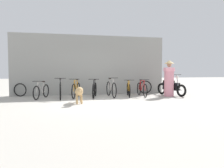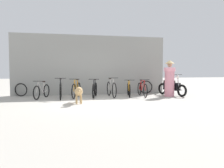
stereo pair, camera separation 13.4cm
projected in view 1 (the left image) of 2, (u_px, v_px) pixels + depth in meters
The scene contains 14 objects.
ground_plane at pixel (101, 102), 8.46m from camera, with size 60.00×60.00×0.00m, color #ADA89E.
shop_wall_back at pixel (91, 65), 11.29m from camera, with size 7.88×0.20×3.04m.
bicycle_0 at pixel (41, 91), 9.58m from camera, with size 0.62×1.50×0.79m.
bicycle_1 at pixel (60, 90), 9.54m from camera, with size 0.46×1.68×0.92m.
bicycle_2 at pixel (76, 90), 9.92m from camera, with size 0.57×1.60×0.87m.
bicycle_3 at pixel (94, 90), 10.02m from camera, with size 0.53×1.60×0.86m.
bicycle_4 at pixel (111, 89), 10.25m from camera, with size 0.46×1.67×0.91m.
bicycle_5 at pixel (128, 89), 10.39m from camera, with size 0.51×1.65×0.81m.
bicycle_6 at pixel (142, 89), 10.52m from camera, with size 0.46×1.72×0.83m.
motorcycle at pixel (171, 87), 10.83m from camera, with size 0.71×1.90×1.06m.
stray_dog at pixel (79, 92), 8.12m from camera, with size 0.33×1.29×0.64m.
person_in_robes at pixel (169, 78), 10.45m from camera, with size 0.55×0.55×1.73m.
spare_tire_left at pixel (20, 90), 10.36m from camera, with size 0.62×0.24×0.63m.
spare_tire_right at pixel (145, 87), 11.75m from camera, with size 0.70×0.16×0.70m.
Camera 1 is at (-1.45, -8.29, 1.20)m, focal length 35.00 mm.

